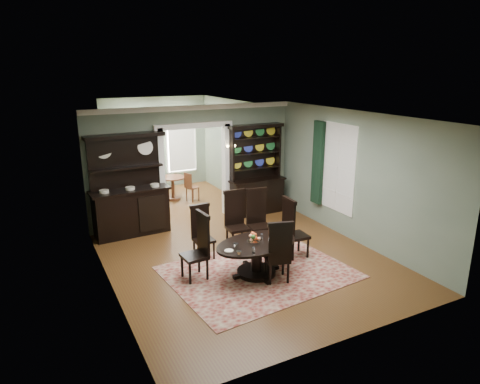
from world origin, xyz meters
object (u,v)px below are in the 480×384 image
(welsh_dresser, at_px, (256,181))
(parlor_table, at_px, (173,185))
(dining_table, at_px, (257,252))
(sideboard, at_px, (130,200))

(welsh_dresser, bearing_deg, parlor_table, 126.60)
(parlor_table, bearing_deg, dining_table, -91.45)
(dining_table, distance_m, sideboard, 3.69)
(dining_table, relative_size, parlor_table, 2.41)
(sideboard, distance_m, welsh_dresser, 3.46)
(welsh_dresser, distance_m, parlor_table, 2.80)
(sideboard, relative_size, welsh_dresser, 0.99)
(dining_table, bearing_deg, sideboard, 108.43)
(dining_table, bearing_deg, parlor_table, 80.23)
(dining_table, distance_m, welsh_dresser, 3.78)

